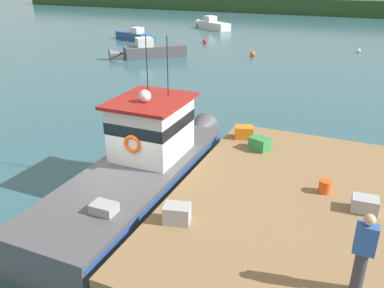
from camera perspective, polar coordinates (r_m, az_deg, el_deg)
The scene contains 16 objects.
ground_plane at distance 12.63m, azimuth -8.13°, elevation -7.74°, with size 200.00×200.00×0.00m, color #2D5660.
dock at distance 10.62m, azimuth 14.44°, elevation -8.07°, with size 6.00×9.00×1.20m.
main_fishing_boat at distance 12.22m, azimuth -7.04°, elevation -3.40°, with size 2.59×9.81×4.80m.
crate_single_by_cleat at distance 12.99m, azimuth 9.63°, elevation 0.06°, with size 0.60×0.44×0.41m, color #2D8442.
crate_stack_near_edge at distance 10.48m, azimuth 23.49°, elevation -7.92°, with size 0.60×0.44×0.36m, color #9E9EA3.
crate_stack_mid_dock at distance 9.24m, azimuth -2.16°, elevation -9.93°, with size 0.60×0.44×0.43m, color #9E9EA3.
crate_single_far at distance 13.80m, azimuth 7.44°, elevation 1.69°, with size 0.60×0.44×0.43m, color orange.
bait_bucket at distance 10.95m, azimuth 18.49°, elevation -5.78°, with size 0.32×0.32×0.34m, color #E04C19.
deckhand_by_the_boat at distance 7.70m, azimuth 23.25°, elevation -14.06°, with size 0.36×0.22×1.63m.
moored_boat_outer_mooring at distance 50.06m, azimuth 2.89°, elevation 16.69°, with size 5.53×4.20×1.49m.
moored_boat_far_left at distance 42.15m, azimuth -8.13°, elevation 15.09°, with size 5.08×2.52×1.28m.
moored_boat_near_channel at distance 33.35m, azimuth -6.06°, elevation 13.16°, with size 5.39×5.13×1.58m.
mooring_buoy_inshore at distance 39.80m, azimuth 1.84°, elevation 14.50°, with size 0.45×0.45×0.45m, color red.
mooring_buoy_outer at distance 33.91m, azimuth 8.65°, elevation 12.65°, with size 0.44×0.44×0.44m, color #EA5B19.
mooring_buoy_channel_marker at distance 38.10m, azimuth 22.73°, elevation 12.23°, with size 0.32×0.32×0.32m, color silver.
far_shoreline at distance 71.50m, azimuth 19.96°, elevation 18.03°, with size 120.00×8.00×2.40m, color #284723.
Camera 1 is at (5.92, -9.05, 6.52)m, focal length 37.28 mm.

